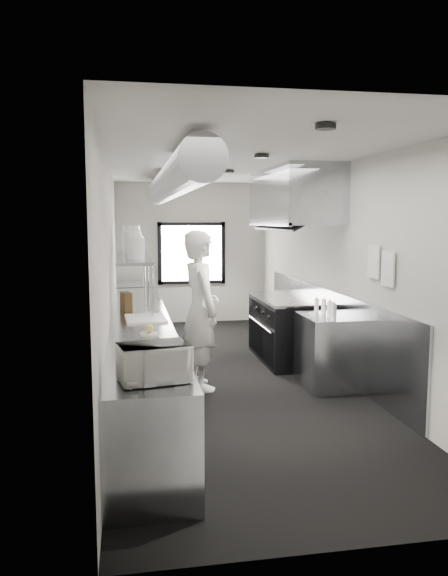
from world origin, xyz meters
name	(u,v)px	position (x,y,z in m)	size (l,w,h in m)	color
floor	(227,376)	(0.00, 0.00, 0.00)	(3.00, 8.00, 0.01)	black
ceiling	(227,162)	(0.00, 0.00, 2.80)	(3.00, 8.00, 0.01)	beige
wall_back	(192,253)	(0.00, 4.00, 1.40)	(3.00, 0.02, 2.80)	#B6B2AC
wall_front	(348,333)	(0.00, -4.00, 1.40)	(3.00, 0.02, 2.80)	#B6B2AC
wall_left	(110,273)	(-1.50, 0.00, 1.40)	(0.02, 8.00, 2.80)	#B6B2AC
wall_right	(336,270)	(1.50, 0.00, 1.40)	(0.02, 8.00, 2.80)	#B6B2AC
wall_cladding	(326,327)	(1.48, 0.30, 0.55)	(0.03, 5.50, 1.10)	#929A9F
hvac_duct	(170,183)	(-0.70, 0.40, 2.55)	(0.40, 0.40, 6.40)	gray
service_window	(192,253)	(0.00, 3.96, 1.40)	(1.36, 0.05, 1.25)	white
exhaust_hood	(293,197)	(1.10, 0.70, 2.39)	(0.81, 2.20, 0.88)	#929A9F
prep_counter	(141,356)	(-1.15, -0.50, 0.45)	(0.70, 6.00, 0.90)	#929A9F
pass_shelf	(134,257)	(-1.19, 1.00, 1.54)	(0.45, 3.00, 0.68)	#929A9F
range	(288,328)	(1.04, 0.70, 0.47)	(0.88, 1.60, 0.94)	black
bottle_station	(329,352)	(1.15, -0.70, 0.45)	(0.65, 0.80, 0.90)	#929A9F
far_work_table	(135,308)	(-1.15, 3.20, 0.45)	(0.70, 1.20, 0.90)	#929A9F
notice_sheet_a	(374,262)	(1.47, -1.20, 1.60)	(0.02, 0.28, 0.38)	white
notice_sheet_b	(388,269)	(1.47, -1.55, 1.55)	(0.02, 0.28, 0.38)	white
line_cook	(201,310)	(-0.41, -0.45, 0.97)	(0.71, 0.47, 1.95)	silver
microwave	(154,363)	(-1.12, -3.11, 1.04)	(0.46, 0.35, 0.28)	white
deli_tub_a	(124,361)	(-1.34, -2.66, 0.95)	(0.13, 0.13, 0.09)	beige
deli_tub_b	(129,348)	(-1.29, -2.21, 0.95)	(0.13, 0.13, 0.09)	beige
newspaper	(163,346)	(-0.98, -1.99, 0.90)	(0.30, 0.38, 0.01)	silver
small_plate	(149,334)	(-1.08, -1.43, 0.91)	(0.19, 0.19, 0.02)	silver
pastry	(149,328)	(-1.08, -1.43, 0.96)	(0.10, 0.10, 0.10)	tan
cutting_board	(146,318)	(-1.09, -0.55, 0.91)	(0.46, 0.62, 0.02)	silver
knife_block	(126,301)	(-1.31, 0.16, 1.02)	(0.10, 0.22, 0.24)	brown
plate_stack_a	(136,249)	(-1.18, 0.17, 1.70)	(0.23, 0.23, 0.26)	silver
plate_stack_b	(135,246)	(-1.17, 0.65, 1.71)	(0.22, 0.22, 0.28)	silver
plate_stack_c	(133,243)	(-1.19, 1.11, 1.74)	(0.23, 0.23, 0.33)	silver
plate_stack_d	(131,239)	(-1.21, 1.77, 1.78)	(0.27, 0.27, 0.41)	silver
squeeze_bottle_a	(334,312)	(1.09, -1.00, 1.00)	(0.07, 0.07, 0.20)	silver
squeeze_bottle_b	(330,310)	(1.11, -0.81, 1.00)	(0.06, 0.06, 0.19)	silver
squeeze_bottle_c	(329,309)	(1.14, -0.72, 0.99)	(0.06, 0.06, 0.17)	silver
squeeze_bottle_d	(324,307)	(1.12, -0.57, 0.99)	(0.06, 0.06, 0.18)	silver
squeeze_bottle_e	(317,305)	(1.09, -0.39, 0.98)	(0.06, 0.06, 0.17)	silver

